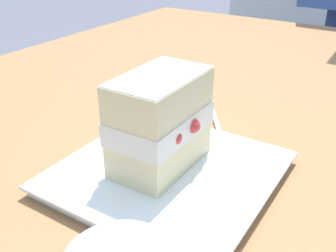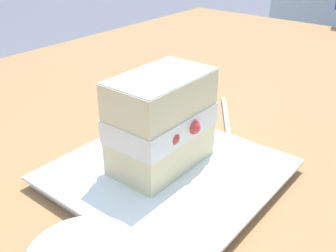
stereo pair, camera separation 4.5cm
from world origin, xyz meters
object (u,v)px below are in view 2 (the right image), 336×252
Objects in this scene: patio_table at (141,153)px; cake_slice at (161,122)px; dessert_plate at (168,173)px; dessert_fork at (227,123)px.

cake_slice is (-0.13, -0.16, 0.16)m from patio_table.
patio_table is 6.69× the size of dessert_plate.
cake_slice is 0.18m from dessert_fork.
patio_table is 0.26m from cake_slice.
dessert_plate is at bearing -105.43° from cake_slice.
patio_table is at bearing 52.03° from dessert_plate.
dessert_plate is at bearing -127.97° from patio_table.
dessert_plate is 1.67× the size of dessert_fork.
cake_slice is at bearing 74.57° from dessert_plate.
cake_slice is at bearing -178.26° from dessert_fork.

